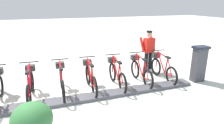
{
  "coord_description": "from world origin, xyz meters",
  "views": [
    {
      "loc": [
        -5.08,
        0.6,
        2.73
      ],
      "look_at": [
        0.5,
        -1.39,
        0.9
      ],
      "focal_mm": 31.29,
      "sensor_mm": 36.0,
      "label": 1
    }
  ],
  "objects": [
    {
      "name": "bike_docked_0",
      "position": [
        0.62,
        -3.38,
        0.43
      ],
      "size": [
        1.72,
        0.54,
        1.02
      ],
      "color": "black",
      "rests_on": "ground"
    },
    {
      "name": "planter_bush",
      "position": [
        -1.63,
        0.95,
        0.54
      ],
      "size": [
        0.76,
        0.76,
        0.97
      ],
      "color": "#59544C",
      "rests_on": "ground"
    },
    {
      "name": "bike_docked_1",
      "position": [
        0.62,
        -2.48,
        0.43
      ],
      "size": [
        1.72,
        0.54,
        1.02
      ],
      "color": "black",
      "rests_on": "ground"
    },
    {
      "name": "bike_docked_5",
      "position": [
        0.62,
        1.09,
        0.43
      ],
      "size": [
        1.72,
        0.54,
        1.02
      ],
      "color": "black",
      "rests_on": "ground"
    },
    {
      "name": "bike_docked_3",
      "position": [
        0.62,
        -0.7,
        0.43
      ],
      "size": [
        1.72,
        0.54,
        1.02
      ],
      "color": "black",
      "rests_on": "ground"
    },
    {
      "name": "worker_near_rack",
      "position": [
        1.53,
        -3.3,
        0.91
      ],
      "size": [
        0.49,
        0.66,
        1.66
      ],
      "color": "white",
      "rests_on": "ground"
    },
    {
      "name": "bike_docked_2",
      "position": [
        0.62,
        -1.59,
        0.43
      ],
      "size": [
        1.72,
        0.54,
        1.02
      ],
      "color": "black",
      "rests_on": "ground"
    },
    {
      "name": "dock_rail_base",
      "position": [
        0.0,
        0.0,
        0.05
      ],
      "size": [
        0.44,
        7.95,
        0.1
      ],
      "primitive_type": "cube",
      "color": "#47474C",
      "rests_on": "ground"
    },
    {
      "name": "ground_plane",
      "position": [
        0.0,
        0.0,
        0.0
      ],
      "size": [
        60.0,
        60.0,
        0.0
      ],
      "primitive_type": "plane",
      "color": "beige"
    },
    {
      "name": "payment_kiosk",
      "position": [
        0.05,
        -4.48,
        0.67
      ],
      "size": [
        0.36,
        0.52,
        1.28
      ],
      "color": "#38383D",
      "rests_on": "ground"
    },
    {
      "name": "bike_docked_4",
      "position": [
        0.62,
        0.2,
        0.43
      ],
      "size": [
        1.72,
        0.54,
        1.02
      ],
      "color": "black",
      "rests_on": "ground"
    }
  ]
}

